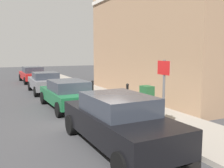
% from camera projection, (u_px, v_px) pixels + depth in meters
% --- Properties ---
extents(ground, '(80.00, 80.00, 0.00)m').
position_uv_depth(ground, '(104.00, 119.00, 9.94)').
color(ground, '#38383A').
extents(sidewalk, '(2.59, 30.00, 0.15)m').
position_uv_depth(sidewalk, '(93.00, 93.00, 16.12)').
color(sidewalk, gray).
rests_on(sidewalk, ground).
extents(corner_building, '(6.31, 11.15, 9.90)m').
position_uv_depth(corner_building, '(173.00, 15.00, 15.22)').
color(corner_building, '#937256').
rests_on(corner_building, ground).
extents(car_black, '(1.98, 4.51, 1.51)m').
position_uv_depth(car_black, '(118.00, 120.00, 6.93)').
color(car_black, black).
rests_on(car_black, ground).
extents(car_green, '(2.00, 4.14, 1.36)m').
position_uv_depth(car_green, '(68.00, 93.00, 11.84)').
color(car_green, '#195933').
rests_on(car_green, ground).
extents(car_grey, '(1.87, 3.96, 1.38)m').
position_uv_depth(car_grey, '(45.00, 82.00, 16.47)').
color(car_grey, slate).
rests_on(car_grey, ground).
extents(car_red, '(1.98, 4.37, 1.42)m').
position_uv_depth(car_red, '(32.00, 74.00, 22.29)').
color(car_red, maroon).
rests_on(car_red, ground).
extents(utility_cabinet, '(0.46, 0.61, 1.15)m').
position_uv_depth(utility_cabinet, '(147.00, 101.00, 10.31)').
color(utility_cabinet, '#1E4C28').
rests_on(utility_cabinet, sidewalk).
extents(bollard_near_cabinet, '(0.14, 0.14, 1.04)m').
position_uv_depth(bollard_near_cabinet, '(127.00, 93.00, 11.98)').
color(bollard_near_cabinet, black).
rests_on(bollard_near_cabinet, sidewalk).
extents(bollard_far_kerb, '(0.14, 0.14, 1.04)m').
position_uv_depth(bollard_far_kerb, '(93.00, 89.00, 13.28)').
color(bollard_far_kerb, black).
rests_on(bollard_far_kerb, sidewalk).
extents(street_sign, '(0.08, 0.60, 2.30)m').
position_uv_depth(street_sign, '(164.00, 85.00, 7.77)').
color(street_sign, '#59595B').
rests_on(street_sign, sidewalk).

